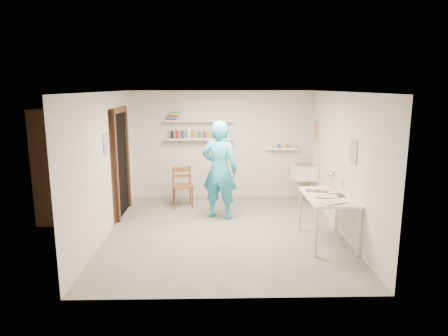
{
  "coord_description": "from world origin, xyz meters",
  "views": [
    {
      "loc": [
        -0.16,
        -6.61,
        2.49
      ],
      "look_at": [
        0.0,
        0.4,
        1.05
      ],
      "focal_mm": 32.0,
      "sensor_mm": 36.0,
      "label": 1
    }
  ],
  "objects_px": {
    "man": "(219,170)",
    "wooden_chair": "(183,186)",
    "belfast_sink": "(304,171)",
    "wall_clock": "(216,152)",
    "desk_lamp": "(333,175)",
    "work_table": "(327,219)"
  },
  "relations": [
    {
      "from": "man",
      "to": "wooden_chair",
      "type": "distance_m",
      "value": 1.16
    },
    {
      "from": "wall_clock",
      "to": "wooden_chair",
      "type": "height_order",
      "value": "wall_clock"
    },
    {
      "from": "belfast_sink",
      "to": "desk_lamp",
      "type": "bearing_deg",
      "value": -87.24
    },
    {
      "from": "belfast_sink",
      "to": "desk_lamp",
      "type": "xyz_separation_m",
      "value": [
        0.09,
        -1.77,
        0.31
      ]
    },
    {
      "from": "wall_clock",
      "to": "wooden_chair",
      "type": "distance_m",
      "value": 1.18
    },
    {
      "from": "man",
      "to": "belfast_sink",
      "type": "bearing_deg",
      "value": -133.26
    },
    {
      "from": "work_table",
      "to": "desk_lamp",
      "type": "distance_m",
      "value": 0.8
    },
    {
      "from": "work_table",
      "to": "wall_clock",
      "type": "bearing_deg",
      "value": 139.85
    },
    {
      "from": "belfast_sink",
      "to": "work_table",
      "type": "distance_m",
      "value": 2.27
    },
    {
      "from": "man",
      "to": "desk_lamp",
      "type": "xyz_separation_m",
      "value": [
        1.91,
        -0.83,
        0.07
      ]
    },
    {
      "from": "wall_clock",
      "to": "work_table",
      "type": "relative_size",
      "value": 0.28
    },
    {
      "from": "wall_clock",
      "to": "desk_lamp",
      "type": "xyz_separation_m",
      "value": [
        1.99,
        -1.04,
        -0.24
      ]
    },
    {
      "from": "belfast_sink",
      "to": "desk_lamp",
      "type": "relative_size",
      "value": 4.05
    },
    {
      "from": "man",
      "to": "wall_clock",
      "type": "xyz_separation_m",
      "value": [
        -0.07,
        0.21,
        0.31
      ]
    },
    {
      "from": "belfast_sink",
      "to": "work_table",
      "type": "xyz_separation_m",
      "value": [
        -0.11,
        -2.25,
        -0.31
      ]
    },
    {
      "from": "desk_lamp",
      "to": "wooden_chair",
      "type": "bearing_deg",
      "value": 149.73
    },
    {
      "from": "work_table",
      "to": "wooden_chair",
      "type": "bearing_deg",
      "value": 140.62
    },
    {
      "from": "belfast_sink",
      "to": "wall_clock",
      "type": "xyz_separation_m",
      "value": [
        -1.9,
        -0.74,
        0.55
      ]
    },
    {
      "from": "work_table",
      "to": "desk_lamp",
      "type": "bearing_deg",
      "value": 67.58
    },
    {
      "from": "belfast_sink",
      "to": "man",
      "type": "distance_m",
      "value": 2.07
    },
    {
      "from": "belfast_sink",
      "to": "wall_clock",
      "type": "bearing_deg",
      "value": -158.8
    },
    {
      "from": "man",
      "to": "wall_clock",
      "type": "distance_m",
      "value": 0.38
    }
  ]
}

